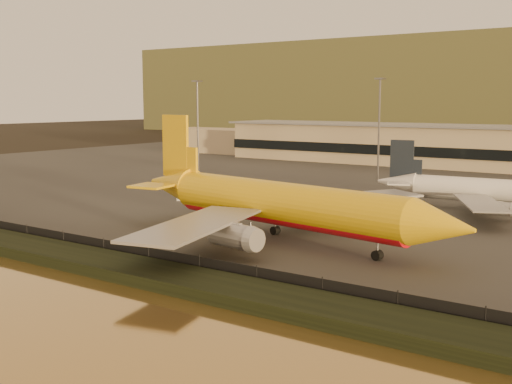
% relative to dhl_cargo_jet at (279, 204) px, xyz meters
% --- Properties ---
extents(ground, '(900.00, 900.00, 0.00)m').
position_rel_dhl_cargo_jet_xyz_m(ground, '(-7.44, -7.75, -5.44)').
color(ground, black).
rests_on(ground, ground).
extents(embankment, '(320.00, 7.00, 1.40)m').
position_rel_dhl_cargo_jet_xyz_m(embankment, '(-7.44, -24.75, -4.74)').
color(embankment, black).
rests_on(embankment, ground).
extents(tarmac, '(320.00, 220.00, 0.20)m').
position_rel_dhl_cargo_jet_xyz_m(tarmac, '(-7.44, 87.25, -5.34)').
color(tarmac, '#2D2D2D').
rests_on(tarmac, ground).
extents(perimeter_fence, '(300.00, 0.05, 2.20)m').
position_rel_dhl_cargo_jet_xyz_m(perimeter_fence, '(-7.44, -20.75, -4.14)').
color(perimeter_fence, black).
rests_on(perimeter_fence, tarmac).
extents(terminal_building, '(202.00, 25.00, 12.60)m').
position_rel_dhl_cargo_jet_xyz_m(terminal_building, '(-21.97, 117.80, 0.81)').
color(terminal_building, tan).
rests_on(terminal_building, tarmac).
extents(apron_light_masts, '(152.20, 12.20, 25.40)m').
position_rel_dhl_cargo_jet_xyz_m(apron_light_masts, '(7.56, 67.25, 10.27)').
color(apron_light_masts, slate).
rests_on(apron_light_masts, tarmac).
extents(dhl_cargo_jet, '(58.64, 56.83, 17.53)m').
position_rel_dhl_cargo_jet_xyz_m(dhl_cargo_jet, '(0.00, 0.00, 0.00)').
color(dhl_cargo_jet, '#E8B40C').
rests_on(dhl_cargo_jet, tarmac).
extents(white_narrowbody_jet, '(43.27, 42.08, 12.42)m').
position_rel_dhl_cargo_jet_xyz_m(white_narrowbody_jet, '(18.55, 42.11, -1.53)').
color(white_narrowbody_jet, white).
rests_on(white_narrowbody_jet, tarmac).
extents(gse_vehicle_yellow, '(3.80, 2.13, 1.62)m').
position_rel_dhl_cargo_jet_xyz_m(gse_vehicle_yellow, '(4.96, 17.38, -4.42)').
color(gse_vehicle_yellow, '#E8B40C').
rests_on(gse_vehicle_yellow, tarmac).
extents(gse_vehicle_white, '(4.73, 3.19, 1.95)m').
position_rel_dhl_cargo_jet_xyz_m(gse_vehicle_white, '(-34.93, 20.57, -4.26)').
color(gse_vehicle_white, white).
rests_on(gse_vehicle_white, tarmac).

